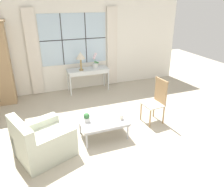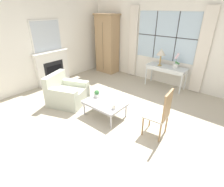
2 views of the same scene
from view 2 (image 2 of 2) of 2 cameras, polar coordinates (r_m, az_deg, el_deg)
ground_plane at (r=4.39m, az=-2.14°, el=-7.88°), size 14.00×14.00×0.00m
wall_back_windowed at (r=6.30m, az=16.93°, el=15.53°), size 7.20×0.14×2.80m
wall_left at (r=6.47m, az=-19.80°, el=15.43°), size 0.06×7.20×2.80m
fireplace at (r=6.48m, az=-18.99°, el=9.05°), size 0.34×1.28×2.13m
armoire at (r=7.27m, az=-1.57°, el=15.83°), size 0.91×0.58×2.25m
console_table at (r=6.06m, az=17.32°, el=7.65°), size 1.30×0.51×0.72m
table_lamp at (r=5.95m, az=15.77°, el=12.78°), size 0.29×0.29×0.56m
potted_orchid at (r=5.95m, az=20.17°, el=9.56°), size 0.20×0.16×0.48m
armchair_upholstered at (r=5.06m, az=-14.48°, el=-0.14°), size 1.18×1.15×0.84m
side_chair_wooden at (r=3.66m, az=15.87°, el=-5.79°), size 0.48×0.48×1.06m
coffee_table at (r=4.29m, az=-2.40°, el=-3.30°), size 0.98×0.68×0.39m
potted_plant_small at (r=4.48m, az=-4.98°, el=-0.03°), size 0.13×0.13×0.19m
pillar_candle at (r=3.97m, az=0.66°, el=-4.30°), size 0.12×0.12×0.13m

